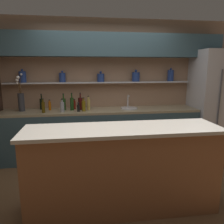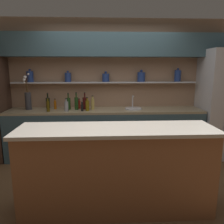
{
  "view_description": "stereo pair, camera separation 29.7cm",
  "coord_description": "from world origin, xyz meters",
  "px_view_note": "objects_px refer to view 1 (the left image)",
  "views": [
    {
      "loc": [
        -0.46,
        -2.74,
        1.69
      ],
      "look_at": [
        -0.01,
        0.43,
        1.04
      ],
      "focal_mm": 35.0,
      "sensor_mm": 36.0,
      "label": 1
    },
    {
      "loc": [
        -0.17,
        -2.77,
        1.69
      ],
      "look_at": [
        -0.01,
        0.43,
        1.04
      ],
      "focal_mm": 35.0,
      "sensor_mm": 36.0,
      "label": 2
    }
  ],
  "objects_px": {
    "bottle_spirit_2": "(62,107)",
    "bottle_wine_7": "(80,103)",
    "bottle_oil_5": "(43,107)",
    "bottle_sauce_6": "(50,106)",
    "bottle_spirit_3": "(89,104)",
    "refrigerator": "(215,103)",
    "bottle_wine_0": "(42,104)",
    "bottle_sauce_8": "(74,105)",
    "flower_vase": "(21,100)",
    "bottle_sauce_10": "(78,108)",
    "bottle_wine_1": "(64,104)",
    "sink_fixture": "(129,108)",
    "bottle_oil_9": "(84,106)",
    "bottle_wine_4": "(72,104)"
  },
  "relations": [
    {
      "from": "bottle_wine_0",
      "to": "bottle_wine_7",
      "type": "height_order",
      "value": "bottle_wine_7"
    },
    {
      "from": "bottle_spirit_3",
      "to": "bottle_sauce_6",
      "type": "distance_m",
      "value": 0.71
    },
    {
      "from": "bottle_oil_5",
      "to": "bottle_sauce_6",
      "type": "bearing_deg",
      "value": 72.37
    },
    {
      "from": "bottle_wine_1",
      "to": "bottle_sauce_10",
      "type": "distance_m",
      "value": 0.33
    },
    {
      "from": "sink_fixture",
      "to": "bottle_wine_4",
      "type": "distance_m",
      "value": 1.07
    },
    {
      "from": "bottle_wine_0",
      "to": "bottle_sauce_6",
      "type": "xyz_separation_m",
      "value": [
        0.16,
        -0.1,
        -0.02
      ]
    },
    {
      "from": "bottle_spirit_3",
      "to": "bottle_wine_0",
      "type": "bearing_deg",
      "value": 169.39
    },
    {
      "from": "flower_vase",
      "to": "bottle_spirit_3",
      "type": "relative_size",
      "value": 2.58
    },
    {
      "from": "sink_fixture",
      "to": "bottle_oil_5",
      "type": "height_order",
      "value": "bottle_oil_5"
    },
    {
      "from": "bottle_wine_1",
      "to": "bottle_oil_9",
      "type": "distance_m",
      "value": 0.39
    },
    {
      "from": "bottle_wine_0",
      "to": "bottle_oil_5",
      "type": "relative_size",
      "value": 1.17
    },
    {
      "from": "sink_fixture",
      "to": "bottle_sauce_8",
      "type": "bearing_deg",
      "value": 174.06
    },
    {
      "from": "bottle_wine_0",
      "to": "bottle_spirit_3",
      "type": "distance_m",
      "value": 0.88
    },
    {
      "from": "refrigerator",
      "to": "bottle_wine_0",
      "type": "relative_size",
      "value": 6.85
    },
    {
      "from": "bottle_wine_1",
      "to": "bottle_oil_9",
      "type": "xyz_separation_m",
      "value": [
        0.36,
        -0.16,
        -0.01
      ]
    },
    {
      "from": "bottle_wine_0",
      "to": "bottle_sauce_10",
      "type": "bearing_deg",
      "value": -25.19
    },
    {
      "from": "bottle_oil_9",
      "to": "bottle_spirit_3",
      "type": "bearing_deg",
      "value": 54.7
    },
    {
      "from": "bottle_sauce_8",
      "to": "bottle_wine_7",
      "type": "bearing_deg",
      "value": -30.34
    },
    {
      "from": "bottle_spirit_3",
      "to": "bottle_oil_5",
      "type": "bearing_deg",
      "value": -167.42
    },
    {
      "from": "sink_fixture",
      "to": "bottle_sauce_10",
      "type": "xyz_separation_m",
      "value": [
        -0.95,
        -0.15,
        0.05
      ]
    },
    {
      "from": "bottle_sauce_8",
      "to": "bottle_sauce_6",
      "type": "bearing_deg",
      "value": -175.09
    },
    {
      "from": "refrigerator",
      "to": "bottle_oil_5",
      "type": "distance_m",
      "value": 3.28
    },
    {
      "from": "flower_vase",
      "to": "bottle_wine_1",
      "type": "bearing_deg",
      "value": -0.32
    },
    {
      "from": "refrigerator",
      "to": "bottle_wine_0",
      "type": "bearing_deg",
      "value": 176.33
    },
    {
      "from": "bottle_wine_0",
      "to": "bottle_spirit_3",
      "type": "height_order",
      "value": "bottle_wine_0"
    },
    {
      "from": "bottle_spirit_3",
      "to": "bottle_sauce_6",
      "type": "bearing_deg",
      "value": 174.93
    },
    {
      "from": "bottle_sauce_8",
      "to": "bottle_wine_0",
      "type": "bearing_deg",
      "value": 174.28
    },
    {
      "from": "bottle_wine_0",
      "to": "bottle_sauce_8",
      "type": "xyz_separation_m",
      "value": [
        0.6,
        -0.06,
        -0.03
      ]
    },
    {
      "from": "refrigerator",
      "to": "bottle_spirit_2",
      "type": "xyz_separation_m",
      "value": [
        -2.96,
        -0.09,
        0.01
      ]
    },
    {
      "from": "refrigerator",
      "to": "bottle_wine_1",
      "type": "xyz_separation_m",
      "value": [
        -2.95,
        0.08,
        0.03
      ]
    },
    {
      "from": "bottle_wine_1",
      "to": "bottle_sauce_8",
      "type": "distance_m",
      "value": 0.21
    },
    {
      "from": "sink_fixture",
      "to": "bottle_wine_7",
      "type": "xyz_separation_m",
      "value": [
        -0.91,
        0.04,
        0.09
      ]
    },
    {
      "from": "bottle_wine_1",
      "to": "bottle_spirit_2",
      "type": "xyz_separation_m",
      "value": [
        -0.01,
        -0.18,
        -0.02
      ]
    },
    {
      "from": "bottle_wine_0",
      "to": "bottle_sauce_10",
      "type": "height_order",
      "value": "bottle_wine_0"
    },
    {
      "from": "bottle_spirit_2",
      "to": "bottle_oil_9",
      "type": "bearing_deg",
      "value": 2.95
    },
    {
      "from": "bottle_wine_4",
      "to": "bottle_oil_9",
      "type": "xyz_separation_m",
      "value": [
        0.21,
        -0.13,
        -0.02
      ]
    },
    {
      "from": "sink_fixture",
      "to": "bottle_sauce_6",
      "type": "xyz_separation_m",
      "value": [
        -1.47,
        0.07,
        0.06
      ]
    },
    {
      "from": "bottle_spirit_2",
      "to": "bottle_wine_7",
      "type": "xyz_separation_m",
      "value": [
        0.32,
        0.18,
        0.02
      ]
    },
    {
      "from": "sink_fixture",
      "to": "bottle_wine_0",
      "type": "height_order",
      "value": "bottle_wine_0"
    },
    {
      "from": "bottle_wine_7",
      "to": "bottle_sauce_10",
      "type": "xyz_separation_m",
      "value": [
        -0.04,
        -0.19,
        -0.05
      ]
    },
    {
      "from": "refrigerator",
      "to": "bottle_oil_5",
      "type": "relative_size",
      "value": 8.01
    },
    {
      "from": "bottle_wine_0",
      "to": "bottle_spirit_3",
      "type": "bearing_deg",
      "value": -10.61
    },
    {
      "from": "bottle_wine_0",
      "to": "bottle_oil_5",
      "type": "distance_m",
      "value": 0.35
    },
    {
      "from": "refrigerator",
      "to": "bottle_sauce_10",
      "type": "distance_m",
      "value": 2.68
    },
    {
      "from": "bottle_wine_0",
      "to": "bottle_oil_5",
      "type": "bearing_deg",
      "value": -76.58
    },
    {
      "from": "bottle_sauce_6",
      "to": "bottle_sauce_10",
      "type": "relative_size",
      "value": 1.18
    },
    {
      "from": "bottle_spirit_2",
      "to": "bottle_wine_4",
      "type": "height_order",
      "value": "bottle_wine_4"
    },
    {
      "from": "flower_vase",
      "to": "bottle_spirit_2",
      "type": "relative_size",
      "value": 2.9
    },
    {
      "from": "sink_fixture",
      "to": "bottle_spirit_2",
      "type": "height_order",
      "value": "sink_fixture"
    },
    {
      "from": "bottle_wine_1",
      "to": "bottle_sauce_10",
      "type": "xyz_separation_m",
      "value": [
        0.27,
        -0.19,
        -0.04
      ]
    }
  ]
}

